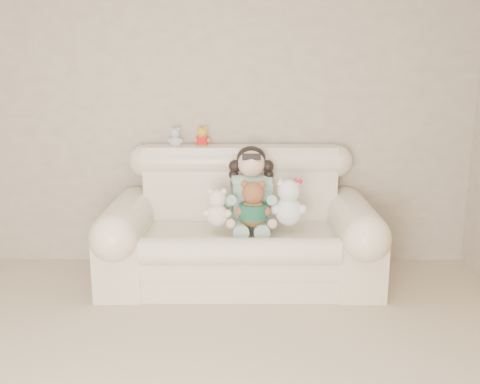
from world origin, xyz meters
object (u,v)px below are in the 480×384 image
(seated_child, at_px, (251,187))
(white_cat, at_px, (289,197))
(sofa, at_px, (240,219))
(cream_teddy, at_px, (217,204))
(brown_teddy, at_px, (253,199))

(seated_child, bearing_deg, white_cat, -43.85)
(sofa, height_order, seated_child, seated_child)
(sofa, bearing_deg, cream_teddy, -140.79)
(seated_child, height_order, cream_teddy, seated_child)
(seated_child, bearing_deg, brown_teddy, -96.78)
(brown_teddy, bearing_deg, cream_teddy, -170.75)
(brown_teddy, distance_m, white_cat, 0.27)
(seated_child, xyz_separation_m, brown_teddy, (0.01, -0.23, -0.04))
(sofa, xyz_separation_m, brown_teddy, (0.10, -0.15, 0.19))
(cream_teddy, bearing_deg, white_cat, 8.75)
(white_cat, distance_m, cream_teddy, 0.53)
(white_cat, height_order, cream_teddy, white_cat)
(seated_child, bearing_deg, cream_teddy, -148.95)
(sofa, relative_size, brown_teddy, 5.10)
(seated_child, distance_m, white_cat, 0.34)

